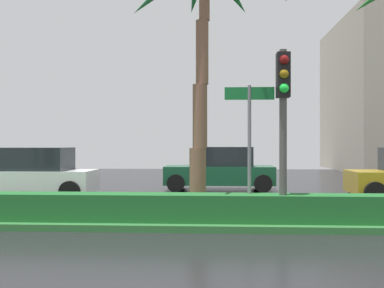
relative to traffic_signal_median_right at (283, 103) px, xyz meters
The scene contains 7 objects.
ground_plane 4.29m from the traffic_signal_median_right, 129.51° to the left, with size 90.00×42.00×0.10m, color black.
median_strip 3.70m from the traffic_signal_median_right, 143.75° to the left, with size 85.50×4.00×0.15m, color #2D6B33.
median_hedge 3.08m from the traffic_signal_median_right, behind, with size 76.50×0.70×0.60m.
traffic_signal_median_right is the anchor object (origin of this frame).
street_name_sign 1.00m from the traffic_signal_median_right, 154.96° to the left, with size 1.10×0.08×3.00m.
car_in_traffic_leading 9.45m from the traffic_signal_median_right, 145.62° to the left, with size 4.30×2.02×1.72m.
car_in_traffic_second 8.78m from the traffic_signal_median_right, 98.68° to the left, with size 4.30×2.02×1.72m.
Camera 1 is at (0.68, -3.57, 1.86)m, focal length 43.54 mm.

